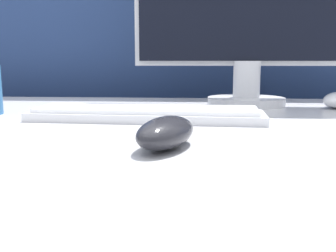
{
  "coord_description": "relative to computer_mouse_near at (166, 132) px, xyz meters",
  "views": [
    {
      "loc": [
        0.08,
        -0.67,
        0.82
      ],
      "look_at": [
        0.04,
        -0.13,
        0.72
      ],
      "focal_mm": 42.0,
      "sensor_mm": 36.0,
      "label": 1
    }
  ],
  "objects": [
    {
      "name": "partition_panel",
      "position": [
        -0.04,
        0.82,
        -0.11
      ],
      "size": [
        5.0,
        0.03,
        1.23
      ],
      "color": "navy",
      "rests_on": "ground_plane"
    },
    {
      "name": "computer_mouse_near",
      "position": [
        0.0,
        0.0,
        0.0
      ],
      "size": [
        0.1,
        0.14,
        0.04
      ],
      "rotation": [
        0.0,
        0.0,
        -0.32
      ],
      "color": "#232328",
      "rests_on": "desk"
    },
    {
      "name": "keyboard",
      "position": [
        -0.06,
        0.25,
        -0.01
      ],
      "size": [
        0.45,
        0.15,
        0.02
      ],
      "rotation": [
        0.0,
        0.0,
        -0.06
      ],
      "color": "silver",
      "rests_on": "desk"
    }
  ]
}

